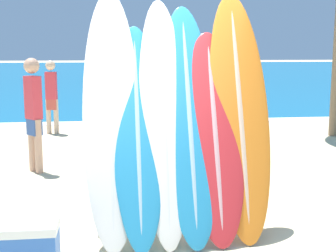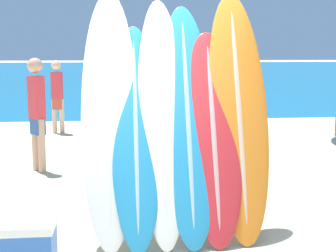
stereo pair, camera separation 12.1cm
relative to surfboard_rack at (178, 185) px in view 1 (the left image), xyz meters
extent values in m
cube|color=#146693|center=(-0.28, 37.20, -0.51)|extent=(120.00, 60.00, 0.00)
cube|color=white|center=(-0.28, 7.50, -0.51)|extent=(120.00, 0.60, 0.01)
cylinder|color=gray|center=(-0.78, 0.00, -0.03)|extent=(0.04, 0.04, 0.96)
cylinder|color=gray|center=(0.78, 0.00, -0.03)|extent=(0.04, 0.04, 0.96)
cylinder|color=gray|center=(0.00, 0.00, 0.43)|extent=(1.61, 0.04, 0.04)
cylinder|color=gray|center=(0.00, 0.00, -0.39)|extent=(1.61, 0.04, 0.04)
ellipsoid|color=silver|center=(-0.65, 0.11, 0.72)|extent=(0.56, 1.16, 2.47)
ellipsoid|color=silver|center=(-0.65, 0.11, 0.72)|extent=(0.10, 1.12, 2.38)
ellipsoid|color=teal|center=(-0.40, 0.02, 0.55)|extent=(0.50, 1.11, 2.12)
ellipsoid|color=#98BACC|center=(-0.40, 0.02, 0.55)|extent=(0.09, 1.07, 2.04)
ellipsoid|color=silver|center=(-0.13, 0.08, 0.68)|extent=(0.49, 1.15, 2.39)
ellipsoid|color=silver|center=(-0.13, 0.08, 0.68)|extent=(0.09, 1.12, 2.30)
ellipsoid|color=teal|center=(0.12, 0.07, 0.65)|extent=(0.56, 1.15, 2.33)
ellipsoid|color=#98BACC|center=(0.12, 0.07, 0.65)|extent=(0.10, 1.12, 2.24)
ellipsoid|color=red|center=(0.37, 0.00, 0.51)|extent=(0.58, 0.98, 2.06)
ellipsoid|color=#D19A9C|center=(0.37, 0.00, 0.51)|extent=(0.10, 0.95, 1.98)
ellipsoid|color=orange|center=(0.64, 0.08, 0.72)|extent=(0.60, 1.04, 2.46)
ellipsoid|color=beige|center=(0.64, 0.08, 0.72)|extent=(0.11, 1.01, 2.36)
cylinder|color=beige|center=(-0.43, 6.16, -0.12)|extent=(0.11, 0.11, 0.79)
cylinder|color=beige|center=(-0.42, 5.99, -0.12)|extent=(0.11, 0.11, 0.79)
cube|color=#CC4C3D|center=(-0.43, 6.07, 0.16)|extent=(0.15, 0.23, 0.24)
cube|color=white|center=(-0.43, 6.07, 0.58)|extent=(0.17, 0.25, 0.62)
sphere|color=beige|center=(-0.43, 6.07, 1.04)|extent=(0.22, 0.22, 0.22)
cylinder|color=beige|center=(0.76, 6.33, -0.09)|extent=(0.12, 0.12, 0.84)
cylinder|color=beige|center=(0.59, 6.38, -0.09)|extent=(0.12, 0.12, 0.84)
cube|color=#CC4C3D|center=(0.67, 6.35, 0.20)|extent=(0.27, 0.20, 0.25)
cube|color=#2D333D|center=(0.67, 6.35, 0.66)|extent=(0.29, 0.23, 0.66)
sphere|color=beige|center=(0.67, 6.35, 1.14)|extent=(0.24, 0.24, 0.24)
cylinder|color=tan|center=(-1.87, 2.77, -0.10)|extent=(0.11, 0.11, 0.82)
cylinder|color=tan|center=(-1.75, 2.63, -0.10)|extent=(0.11, 0.11, 0.82)
cube|color=#385693|center=(-1.81, 2.70, 0.19)|extent=(0.26, 0.27, 0.25)
cube|color=#DB3842|center=(-1.81, 2.70, 0.63)|extent=(0.28, 0.30, 0.65)
sphere|color=tan|center=(-1.81, 2.70, 1.11)|extent=(0.23, 0.23, 0.23)
cylinder|color=beige|center=(-2.03, 6.08, -0.13)|extent=(0.11, 0.11, 0.77)
cylinder|color=beige|center=(-1.87, 6.06, -0.13)|extent=(0.11, 0.11, 0.77)
cube|color=#CC4C3D|center=(-1.95, 6.07, 0.14)|extent=(0.23, 0.16, 0.23)
cube|color=#DB3842|center=(-1.95, 6.07, 0.56)|extent=(0.25, 0.18, 0.60)
sphere|color=beige|center=(-1.95, 6.07, 1.01)|extent=(0.22, 0.22, 0.22)
cube|color=#2D60B7|center=(-1.36, -0.58, -0.35)|extent=(0.47, 0.35, 0.33)
cube|color=white|center=(-1.36, -0.58, -0.14)|extent=(0.49, 0.37, 0.07)
camera|label=1|loc=(-0.65, -4.48, 1.34)|focal=50.00mm
camera|label=2|loc=(-0.53, -4.49, 1.34)|focal=50.00mm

